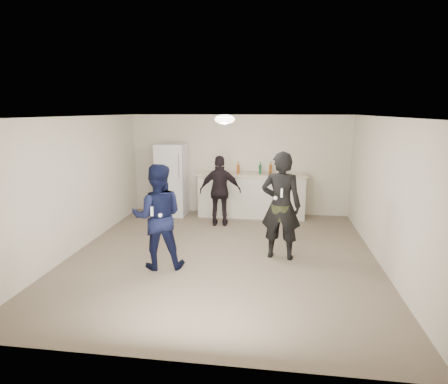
# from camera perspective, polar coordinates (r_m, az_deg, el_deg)

# --- Properties ---
(floor) EXTENTS (6.00, 6.00, 0.00)m
(floor) POSITION_cam_1_polar(r_m,az_deg,el_deg) (6.96, -0.23, -9.65)
(floor) COLOR #6B5B4C
(floor) RESTS_ON ground
(ceiling) EXTENTS (6.00, 6.00, 0.00)m
(ceiling) POSITION_cam_1_polar(r_m,az_deg,el_deg) (6.45, -0.25, 11.41)
(ceiling) COLOR silver
(ceiling) RESTS_ON wall_back
(wall_back) EXTENTS (6.00, 0.00, 6.00)m
(wall_back) POSITION_cam_1_polar(r_m,az_deg,el_deg) (9.53, 2.30, 4.16)
(wall_back) COLOR beige
(wall_back) RESTS_ON floor
(wall_front) EXTENTS (6.00, 0.00, 6.00)m
(wall_front) POSITION_cam_1_polar(r_m,az_deg,el_deg) (3.76, -6.74, -8.88)
(wall_front) COLOR beige
(wall_front) RESTS_ON floor
(wall_left) EXTENTS (0.00, 6.00, 6.00)m
(wall_left) POSITION_cam_1_polar(r_m,az_deg,el_deg) (7.48, -21.58, 1.04)
(wall_left) COLOR beige
(wall_left) RESTS_ON floor
(wall_right) EXTENTS (0.00, 6.00, 6.00)m
(wall_right) POSITION_cam_1_polar(r_m,az_deg,el_deg) (6.78, 23.43, -0.21)
(wall_right) COLOR beige
(wall_right) RESTS_ON floor
(counter) EXTENTS (2.60, 0.56, 1.05)m
(counter) POSITION_cam_1_polar(r_m,az_deg,el_deg) (9.31, 4.19, -0.60)
(counter) COLOR beige
(counter) RESTS_ON floor
(counter_top) EXTENTS (2.68, 0.64, 0.04)m
(counter_top) POSITION_cam_1_polar(r_m,az_deg,el_deg) (9.20, 4.24, 2.71)
(counter_top) COLOR beige
(counter_top) RESTS_ON counter
(fridge) EXTENTS (0.70, 0.70, 1.80)m
(fridge) POSITION_cam_1_polar(r_m,az_deg,el_deg) (9.50, -7.92, 1.88)
(fridge) COLOR silver
(fridge) RESTS_ON floor
(fridge_handle) EXTENTS (0.02, 0.02, 0.60)m
(fridge_handle) POSITION_cam_1_polar(r_m,az_deg,el_deg) (9.01, -6.91, 3.92)
(fridge_handle) COLOR silver
(fridge_handle) RESTS_ON fridge
(ceiling_dome) EXTENTS (0.36, 0.36, 0.16)m
(ceiling_dome) POSITION_cam_1_polar(r_m,az_deg,el_deg) (6.75, 0.12, 11.03)
(ceiling_dome) COLOR white
(ceiling_dome) RESTS_ON ceiling
(shaker) EXTENTS (0.08, 0.08, 0.17)m
(shaker) POSITION_cam_1_polar(r_m,az_deg,el_deg) (9.16, -0.76, 3.36)
(shaker) COLOR silver
(shaker) RESTS_ON counter_top
(man) EXTENTS (0.98, 0.84, 1.76)m
(man) POSITION_cam_1_polar(r_m,az_deg,el_deg) (6.30, -10.05, -3.73)
(man) COLOR #0F1642
(man) RESTS_ON floor
(woman) EXTENTS (0.76, 0.56, 1.93)m
(woman) POSITION_cam_1_polar(r_m,az_deg,el_deg) (6.65, 8.67, -2.09)
(woman) COLOR black
(woman) RESTS_ON floor
(camo_shorts) EXTENTS (0.34, 0.34, 0.28)m
(camo_shorts) POSITION_cam_1_polar(r_m,az_deg,el_deg) (6.68, 8.64, -3.03)
(camo_shorts) COLOR #313C1B
(camo_shorts) RESTS_ON woman
(spectator) EXTENTS (0.97, 0.47, 1.62)m
(spectator) POSITION_cam_1_polar(r_m,az_deg,el_deg) (8.50, -0.56, 0.15)
(spectator) COLOR black
(spectator) RESTS_ON floor
(remote_man) EXTENTS (0.04, 0.04, 0.15)m
(remote_man) POSITION_cam_1_polar(r_m,az_deg,el_deg) (6.00, -10.92, -2.90)
(remote_man) COLOR silver
(remote_man) RESTS_ON man
(nunchuk_man) EXTENTS (0.07, 0.07, 0.07)m
(nunchuk_man) POSITION_cam_1_polar(r_m,az_deg,el_deg) (6.01, -9.71, -3.52)
(nunchuk_man) COLOR white
(nunchuk_man) RESTS_ON man
(remote_woman) EXTENTS (0.04, 0.04, 0.15)m
(remote_woman) POSITION_cam_1_polar(r_m,az_deg,el_deg) (6.34, 8.78, -0.14)
(remote_woman) COLOR white
(remote_woman) RESTS_ON woman
(nunchuk_woman) EXTENTS (0.07, 0.07, 0.07)m
(nunchuk_woman) POSITION_cam_1_polar(r_m,az_deg,el_deg) (6.39, 7.85, -0.93)
(nunchuk_woman) COLOR white
(nunchuk_woman) RESTS_ON woman
(bottle_cluster) EXTENTS (1.13, 0.21, 0.26)m
(bottle_cluster) POSITION_cam_1_polar(r_m,az_deg,el_deg) (9.14, 5.80, 3.46)
(bottle_cluster) COLOR #154C2B
(bottle_cluster) RESTS_ON counter_top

